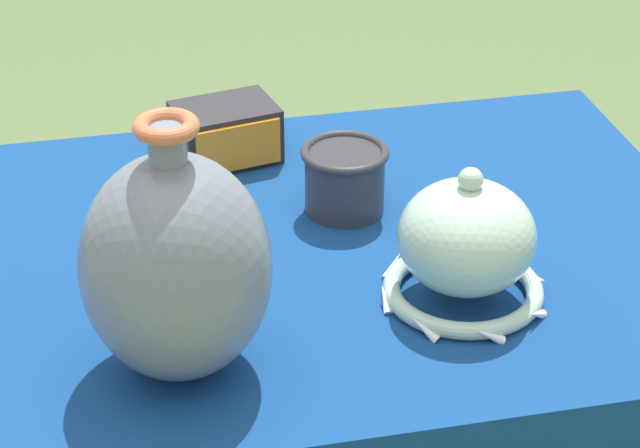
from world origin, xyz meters
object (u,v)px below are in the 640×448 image
Objects in this scene: vase_dome_bell at (466,247)px; mosaic_tile_box at (226,133)px; cup_wide_charcoal at (345,177)px; vase_tall_bulbous at (176,266)px.

vase_dome_bell is 1.29× the size of mosaic_tile_box.
mosaic_tile_box is 0.23m from cup_wide_charcoal.
cup_wide_charcoal is at bearing -65.47° from mosaic_tile_box.
vase_dome_bell is at bearing 10.52° from vase_tall_bulbous.
mosaic_tile_box is at bearing 118.17° from vase_dome_bell.
vase_tall_bulbous is at bearing -169.48° from vase_dome_bell.
vase_tall_bulbous is 0.37m from vase_dome_bell.
mosaic_tile_box is at bearing 126.07° from cup_wide_charcoal.
vase_tall_bulbous is 2.58× the size of cup_wide_charcoal.
vase_dome_bell is 0.26m from cup_wide_charcoal.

